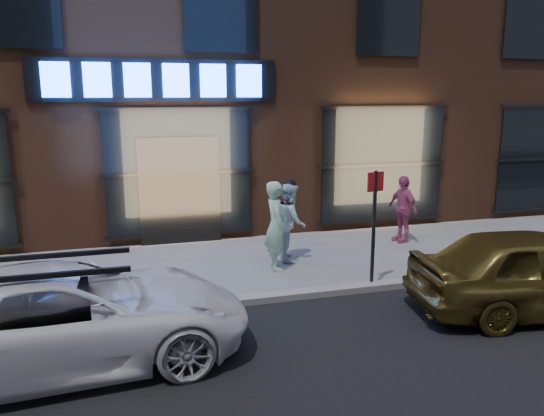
{
  "coord_description": "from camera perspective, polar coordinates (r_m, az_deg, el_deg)",
  "views": [
    {
      "loc": [
        -1.19,
        -7.86,
        3.33
      ],
      "look_at": [
        1.49,
        1.6,
        1.2
      ],
      "focal_mm": 35.0,
      "sensor_mm": 36.0,
      "label": 1
    }
  ],
  "objects": [
    {
      "name": "ground",
      "position": [
        8.61,
        -6.74,
        -10.6
      ],
      "size": [
        90.0,
        90.0,
        0.0
      ],
      "primitive_type": "plane",
      "color": "slate",
      "rests_on": "ground"
    },
    {
      "name": "storefront_building",
      "position": [
        15.99,
        -12.08,
        18.5
      ],
      "size": [
        30.2,
        8.28,
        10.3
      ],
      "color": "#54301E",
      "rests_on": "ground"
    },
    {
      "name": "man_bowtie",
      "position": [
        10.12,
        0.41,
        -1.91
      ],
      "size": [
        0.44,
        0.65,
        1.72
      ],
      "primitive_type": "imported",
      "rotation": [
        0.0,
        0.0,
        1.52
      ],
      "color": "#B5EEC0",
      "rests_on": "ground"
    },
    {
      "name": "gold_sedan",
      "position": [
        9.12,
        26.81,
        -6.1
      ],
      "size": [
        4.1,
        2.1,
        1.34
      ],
      "primitive_type": "imported",
      "rotation": [
        0.0,
        0.0,
        1.43
      ],
      "color": "brown",
      "rests_on": "ground"
    },
    {
      "name": "white_suv",
      "position": [
        7.15,
        -21.25,
        -10.83
      ],
      "size": [
        4.69,
        2.44,
        1.26
      ],
      "primitive_type": "imported",
      "rotation": [
        0.0,
        0.0,
        1.65
      ],
      "color": "white",
      "rests_on": "ground"
    },
    {
      "name": "sign_post",
      "position": [
        9.17,
        10.92,
        -1.11
      ],
      "size": [
        0.33,
        0.1,
        2.07
      ],
      "rotation": [
        0.0,
        0.0,
        0.24
      ],
      "color": "#262628",
      "rests_on": "ground"
    },
    {
      "name": "curb",
      "position": [
        8.59,
        -6.75,
        -10.23
      ],
      "size": [
        60.0,
        0.25,
        0.12
      ],
      "primitive_type": "cube",
      "color": "gray",
      "rests_on": "ground"
    },
    {
      "name": "man_cap",
      "position": [
        10.72,
        1.97,
        -1.46
      ],
      "size": [
        0.73,
        0.87,
        1.59
      ],
      "primitive_type": "imported",
      "rotation": [
        0.0,
        0.0,
        1.38
      ],
      "color": "white",
      "rests_on": "ground"
    },
    {
      "name": "passerby",
      "position": [
        12.41,
        13.85,
        -0.08
      ],
      "size": [
        0.54,
        0.95,
        1.53
      ],
      "primitive_type": "imported",
      "rotation": [
        0.0,
        0.0,
        -1.37
      ],
      "color": "#BE4E80",
      "rests_on": "ground"
    }
  ]
}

